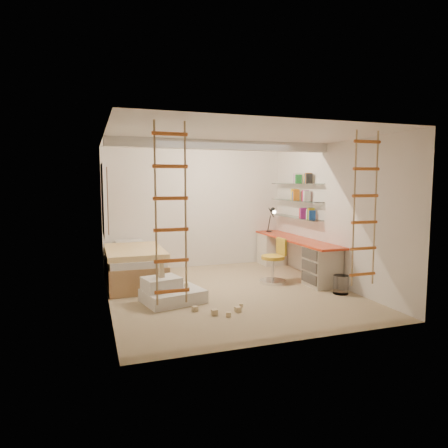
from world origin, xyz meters
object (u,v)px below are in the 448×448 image
object	(u,v)px
desk	(294,255)
play_platform	(170,292)
swivel_chair	(274,267)
bed	(134,265)

from	to	relation	value
desk	play_platform	xyz separation A→B (m)	(-2.80, -1.09, -0.25)
swivel_chair	bed	bearing A→B (deg)	160.38
bed	swivel_chair	bearing A→B (deg)	-19.62
play_platform	desk	bearing A→B (deg)	21.21
bed	play_platform	distance (m)	1.51
bed	play_platform	xyz separation A→B (m)	(0.40, -1.45, -0.17)
desk	swivel_chair	world-z (taller)	swivel_chair
desk	swivel_chair	size ratio (longest dim) A/B	3.34
bed	desk	bearing A→B (deg)	-6.49
bed	play_platform	size ratio (longest dim) A/B	1.94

